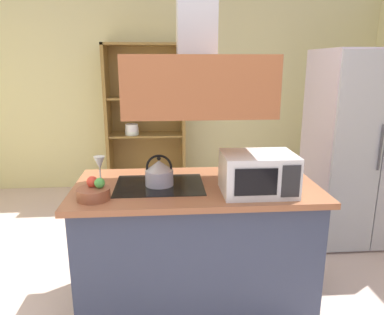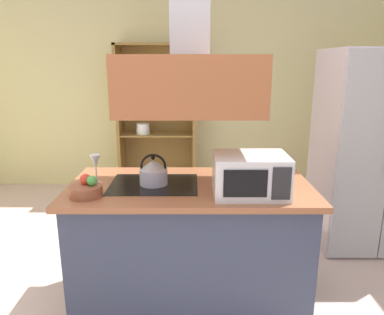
{
  "view_description": "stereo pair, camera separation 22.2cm",
  "coord_description": "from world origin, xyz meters",
  "px_view_note": "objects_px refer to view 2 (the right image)",
  "views": [
    {
      "loc": [
        0.03,
        -2.05,
        1.72
      ],
      "look_at": [
        0.24,
        0.66,
        1.0
      ],
      "focal_mm": 33.97,
      "sensor_mm": 36.0,
      "label": 1
    },
    {
      "loc": [
        0.25,
        -2.06,
        1.72
      ],
      "look_at": [
        0.24,
        0.66,
        1.0
      ],
      "focal_mm": 33.97,
      "sensor_mm": 36.0,
      "label": 2
    }
  ],
  "objects_px": {
    "cutting_board": "(258,177)",
    "microwave": "(252,175)",
    "wine_glass_on_counter": "(97,162)",
    "refrigerator": "(372,151)",
    "dish_cabinet": "(159,127)",
    "kettle": "(155,172)",
    "fruit_bowl": "(88,189)"
  },
  "relations": [
    {
      "from": "refrigerator",
      "to": "microwave",
      "type": "height_order",
      "value": "refrigerator"
    },
    {
      "from": "kettle",
      "to": "microwave",
      "type": "height_order",
      "value": "microwave"
    },
    {
      "from": "wine_glass_on_counter",
      "to": "fruit_bowl",
      "type": "distance_m",
      "value": 0.27
    },
    {
      "from": "refrigerator",
      "to": "microwave",
      "type": "bearing_deg",
      "value": -139.51
    },
    {
      "from": "refrigerator",
      "to": "fruit_bowl",
      "type": "distance_m",
      "value": 2.59
    },
    {
      "from": "cutting_board",
      "to": "microwave",
      "type": "height_order",
      "value": "microwave"
    },
    {
      "from": "cutting_board",
      "to": "wine_glass_on_counter",
      "type": "distance_m",
      "value": 1.15
    },
    {
      "from": "wine_glass_on_counter",
      "to": "cutting_board",
      "type": "bearing_deg",
      "value": 6.1
    },
    {
      "from": "microwave",
      "to": "fruit_bowl",
      "type": "height_order",
      "value": "microwave"
    },
    {
      "from": "microwave",
      "to": "dish_cabinet",
      "type": "bearing_deg",
      "value": 107.46
    },
    {
      "from": "fruit_bowl",
      "to": "microwave",
      "type": "bearing_deg",
      "value": 1.83
    },
    {
      "from": "microwave",
      "to": "fruit_bowl",
      "type": "distance_m",
      "value": 1.03
    },
    {
      "from": "refrigerator",
      "to": "kettle",
      "type": "height_order",
      "value": "refrigerator"
    },
    {
      "from": "refrigerator",
      "to": "fruit_bowl",
      "type": "height_order",
      "value": "refrigerator"
    },
    {
      "from": "refrigerator",
      "to": "kettle",
      "type": "xyz_separation_m",
      "value": [
        -1.92,
        -0.91,
        0.07
      ]
    },
    {
      "from": "cutting_board",
      "to": "wine_glass_on_counter",
      "type": "bearing_deg",
      "value": -173.9
    },
    {
      "from": "dish_cabinet",
      "to": "fruit_bowl",
      "type": "bearing_deg",
      "value": -94.1
    },
    {
      "from": "kettle",
      "to": "cutting_board",
      "type": "relative_size",
      "value": 0.63
    },
    {
      "from": "kettle",
      "to": "wine_glass_on_counter",
      "type": "xyz_separation_m",
      "value": [
        -0.4,
        0.02,
        0.06
      ]
    },
    {
      "from": "fruit_bowl",
      "to": "cutting_board",
      "type": "bearing_deg",
      "value": 18.16
    },
    {
      "from": "dish_cabinet",
      "to": "cutting_board",
      "type": "bearing_deg",
      "value": -68.06
    },
    {
      "from": "microwave",
      "to": "fruit_bowl",
      "type": "relative_size",
      "value": 2.26
    },
    {
      "from": "microwave",
      "to": "wine_glass_on_counter",
      "type": "relative_size",
      "value": 2.23
    },
    {
      "from": "dish_cabinet",
      "to": "kettle",
      "type": "xyz_separation_m",
      "value": [
        0.21,
        -2.47,
        0.12
      ]
    },
    {
      "from": "refrigerator",
      "to": "microwave",
      "type": "distance_m",
      "value": 1.7
    },
    {
      "from": "refrigerator",
      "to": "fruit_bowl",
      "type": "bearing_deg",
      "value": -153.95
    },
    {
      "from": "kettle",
      "to": "fruit_bowl",
      "type": "xyz_separation_m",
      "value": [
        -0.4,
        -0.23,
        -0.04
      ]
    },
    {
      "from": "refrigerator",
      "to": "dish_cabinet",
      "type": "bearing_deg",
      "value": 143.76
    },
    {
      "from": "dish_cabinet",
      "to": "fruit_bowl",
      "type": "xyz_separation_m",
      "value": [
        -0.19,
        -2.7,
        0.08
      ]
    },
    {
      "from": "refrigerator",
      "to": "kettle",
      "type": "distance_m",
      "value": 2.13
    },
    {
      "from": "dish_cabinet",
      "to": "microwave",
      "type": "relative_size",
      "value": 4.24
    },
    {
      "from": "kettle",
      "to": "fruit_bowl",
      "type": "height_order",
      "value": "kettle"
    }
  ]
}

